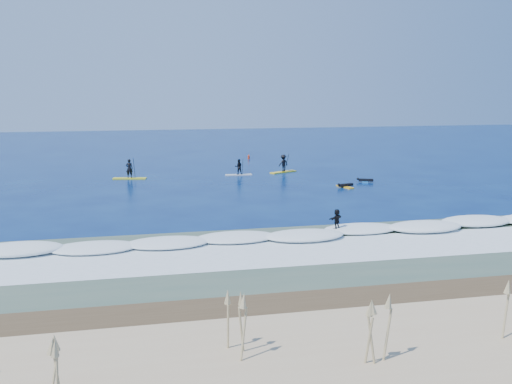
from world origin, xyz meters
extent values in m
plane|color=#04174B|center=(0.00, 0.00, 0.00)|extent=(160.00, 160.00, 0.00)
cube|color=tan|center=(0.00, -27.00, 0.00)|extent=(90.00, 7.00, 2.00)
cube|color=#463521|center=(0.00, -21.50, 0.00)|extent=(90.00, 5.00, 0.08)
cube|color=#3D5341|center=(0.00, -14.00, 0.01)|extent=(90.00, 13.00, 0.01)
cube|color=white|center=(0.00, -10.00, 0.00)|extent=(40.00, 6.00, 0.30)
cube|color=silver|center=(0.00, -13.00, 0.00)|extent=(34.00, 5.00, 0.02)
cube|color=yellow|center=(-9.18, 14.63, 0.05)|extent=(3.31, 1.41, 0.11)
imported|color=black|center=(-9.18, 14.63, 1.03)|extent=(0.75, 0.57, 1.85)
cylinder|color=black|center=(-8.71, 14.54, 0.97)|extent=(0.19, 0.74, 2.16)
cube|color=black|center=(-8.71, 14.54, -0.05)|extent=(0.13, 0.03, 0.32)
cube|color=silver|center=(1.66, 14.63, 0.04)|extent=(2.71, 0.74, 0.09)
imported|color=black|center=(1.66, 14.63, 0.86)|extent=(0.77, 0.60, 1.55)
cylinder|color=black|center=(2.06, 14.62, 0.81)|extent=(0.06, 0.62, 1.80)
cube|color=black|center=(2.06, 14.62, -0.04)|extent=(0.11, 0.03, 0.27)
cube|color=yellow|center=(6.62, 15.65, 0.05)|extent=(3.11, 2.08, 0.10)
imported|color=black|center=(6.62, 15.65, 0.99)|extent=(1.32, 1.11, 1.78)
cylinder|color=black|center=(7.04, 15.86, 0.93)|extent=(0.36, 0.66, 2.07)
cube|color=black|center=(7.04, 15.86, -0.05)|extent=(0.12, 0.03, 0.31)
cube|color=yellow|center=(9.69, 5.66, 0.05)|extent=(1.06, 2.09, 0.10)
cube|color=black|center=(9.79, 5.69, 0.21)|extent=(1.44, 0.72, 0.23)
sphere|color=black|center=(9.03, 5.48, 0.31)|extent=(0.23, 0.23, 0.23)
cube|color=#1861B4|center=(12.56, 7.93, 0.05)|extent=(1.19, 2.03, 0.09)
cube|color=black|center=(12.64, 7.89, 0.21)|extent=(1.40, 0.82, 0.23)
sphere|color=black|center=(11.92, 8.17, 0.30)|extent=(0.23, 0.23, 0.23)
cube|color=white|center=(3.35, -9.53, 0.20)|extent=(1.81, 1.45, 0.10)
imported|color=black|center=(3.35, -9.53, 0.87)|extent=(1.16, 0.94, 1.24)
cylinder|color=red|center=(5.30, 27.51, 0.21)|extent=(0.27, 0.27, 0.43)
cone|color=red|center=(5.30, 27.51, 0.53)|extent=(0.19, 0.19, 0.21)
camera|label=1|loc=(-8.65, -41.78, 8.82)|focal=40.00mm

